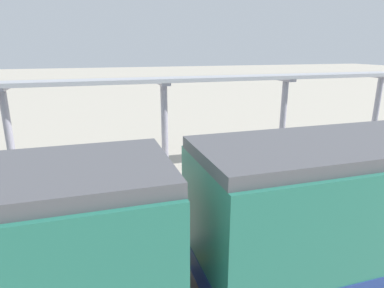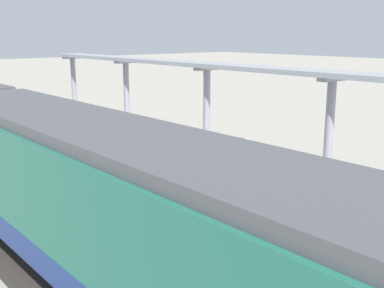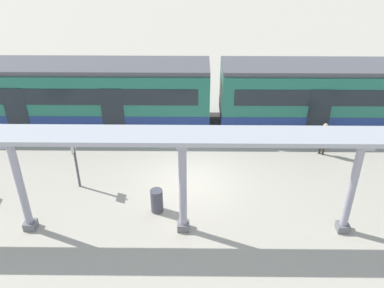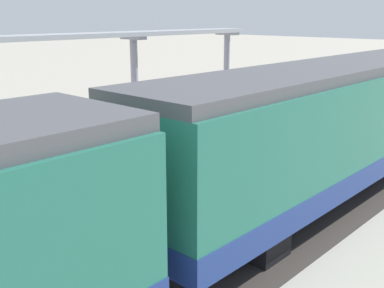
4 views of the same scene
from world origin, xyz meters
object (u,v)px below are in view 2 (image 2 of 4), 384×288
Objects in this scene: train_near_carriage at (106,206)px; canopy_pillar_second at (329,140)px; canopy_pillar_fourth at (127,101)px; canopy_pillar_fifth at (74,90)px; passenger_waiting_near_edge at (17,132)px; bench_mid_platform at (83,125)px; platform_info_sign at (241,166)px; canopy_pillar_third at (207,116)px; trash_bin at (204,162)px; bench_near_end at (384,221)px.

canopy_pillar_second is at bearing 2.65° from train_near_carriage.
canopy_pillar_fifth is (0.00, 5.63, 0.00)m from canopy_pillar_fourth.
bench_mid_platform is at bearing 28.25° from passenger_waiting_near_edge.
train_near_carriage is at bearing -114.69° from canopy_pillar_fifth.
platform_info_sign is (-2.61, -10.37, -0.66)m from canopy_pillar_fourth.
canopy_pillar_second is 1.00× the size of canopy_pillar_fifth.
canopy_pillar_fifth is (0.00, 11.51, 0.00)m from canopy_pillar_third.
trash_bin is at bearing -98.58° from canopy_pillar_fourth.
passenger_waiting_near_edge is at bearing 103.88° from platform_info_sign.
trash_bin reaches higher than bench_near_end.
passenger_waiting_near_edge is at bearing 174.09° from canopy_pillar_fourth.
canopy_pillar_fourth is 3.99× the size of trash_bin.
canopy_pillar_fifth is at bearing 90.00° from canopy_pillar_third.
trash_bin is (0.22, 7.31, 0.05)m from bench_near_end.
canopy_pillar_third reaches higher than trash_bin.
canopy_pillar_third is at bearing -90.00° from canopy_pillar_fifth.
train_near_carriage reaches higher than bench_near_end.
bench_near_end is 1.01× the size of bench_mid_platform.
canopy_pillar_second and canopy_pillar_third have the same top height.
canopy_pillar_third is (0.00, 5.69, 0.00)m from canopy_pillar_second.
canopy_pillar_second is at bearing -77.26° from trash_bin.
bench_mid_platform is at bearing 88.97° from bench_near_end.
canopy_pillar_fifth is 2.38× the size of passenger_waiting_near_edge.
bench_near_end and bench_mid_platform have the same top height.
bench_near_end is at bearing -91.75° from trash_bin.
canopy_pillar_third is 8.96m from bench_mid_platform.
passenger_waiting_near_edge is at bearing -136.28° from canopy_pillar_fifth.
train_near_carriage is at bearing -177.35° from canopy_pillar_second.
platform_info_sign is 11.26m from passenger_waiting_near_edge.
trash_bin is (7.03, 5.01, -1.34)m from train_near_carriage.
canopy_pillar_fourth is (8.08, 11.95, 0.15)m from train_near_carriage.
canopy_pillar_fourth is at bearing -71.54° from bench_mid_platform.
train_near_carriage is at bearing -143.12° from canopy_pillar_third.
canopy_pillar_fourth is 10.72m from platform_info_sign.
train_near_carriage is 8.74× the size of passenger_waiting_near_edge.
passenger_waiting_near_edge is (-4.04, 14.80, 0.59)m from bench_near_end.
bench_near_end is 15.36m from passenger_waiting_near_edge.
canopy_pillar_fifth is at bearing 43.72° from passenger_waiting_near_edge.
canopy_pillar_third is at bearing -90.00° from canopy_pillar_fourth.
train_near_carriage is 3.67× the size of canopy_pillar_fourth.
canopy_pillar_fifth is 3.29m from bench_mid_platform.
canopy_pillar_second is at bearing 64.61° from bench_near_end.
canopy_pillar_fourth reaches higher than passenger_waiting_near_edge.
canopy_pillar_third and canopy_pillar_fourth have the same top height.
canopy_pillar_third is 8.60m from bench_near_end.
trash_bin is 0.45× the size of platform_info_sign.
canopy_pillar_fifth reaches higher than trash_bin.
canopy_pillar_second is 13.27m from passenger_waiting_near_edge.
canopy_pillar_fifth is (0.00, 17.20, 0.00)m from canopy_pillar_second.
bench_near_end is at bearing -91.03° from bench_mid_platform.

